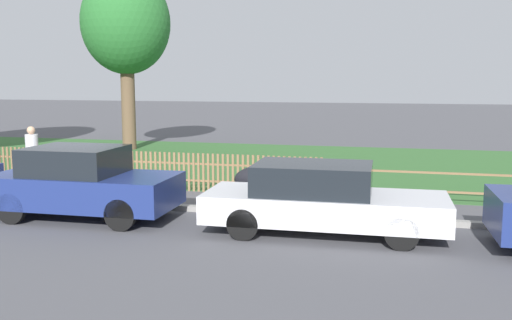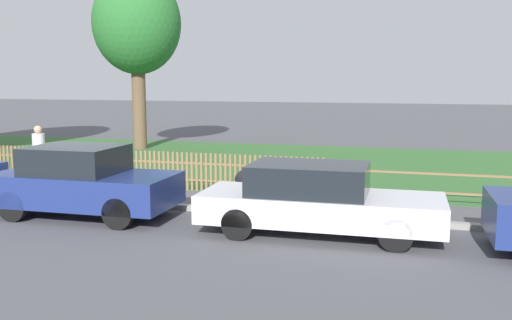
% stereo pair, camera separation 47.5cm
% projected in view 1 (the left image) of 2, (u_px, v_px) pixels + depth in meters
% --- Properties ---
extents(ground_plane, '(120.00, 120.00, 0.00)m').
position_uv_depth(ground_plane, '(82.00, 205.00, 13.27)').
color(ground_plane, '#4C4C51').
extents(kerb_stone, '(43.84, 0.20, 0.12)m').
position_uv_depth(kerb_stone, '(84.00, 202.00, 13.36)').
color(kerb_stone, gray).
rests_on(kerb_stone, ground).
extents(grass_strip, '(43.84, 10.99, 0.01)m').
position_uv_depth(grass_strip, '(196.00, 160.00, 20.69)').
color(grass_strip, '#33602D').
rests_on(grass_strip, ground).
extents(park_fence, '(43.84, 0.05, 1.01)m').
position_uv_depth(park_fence, '(126.00, 169.00, 15.36)').
color(park_fence, olive).
rests_on(park_fence, ground).
extents(parked_car_navy_estate, '(3.91, 1.84, 1.51)m').
position_uv_depth(parked_car_navy_estate, '(82.00, 183.00, 12.00)').
color(parked_car_navy_estate, navy).
rests_on(parked_car_navy_estate, ground).
extents(parked_car_red_compact, '(4.57, 1.77, 1.34)m').
position_uv_depth(parked_car_red_compact, '(321.00, 199.00, 10.75)').
color(parked_car_red_compact, silver).
rests_on(parked_car_red_compact, ground).
extents(covered_motorcycle, '(2.00, 0.94, 0.99)m').
position_uv_depth(covered_motorcycle, '(275.00, 180.00, 13.05)').
color(covered_motorcycle, black).
rests_on(covered_motorcycle, ground).
extents(tree_behind_motorcycle, '(3.62, 3.62, 7.27)m').
position_uv_depth(tree_behind_motorcycle, '(126.00, 25.00, 23.20)').
color(tree_behind_motorcycle, brown).
rests_on(tree_behind_motorcycle, ground).
extents(pedestrian_near_fence, '(0.38, 0.38, 1.65)m').
position_uv_depth(pedestrian_near_fence, '(32.00, 153.00, 15.53)').
color(pedestrian_near_fence, slate).
rests_on(pedestrian_near_fence, ground).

